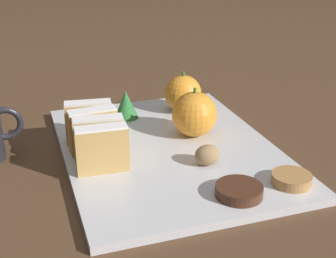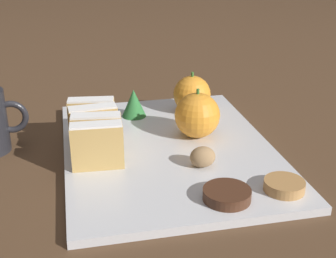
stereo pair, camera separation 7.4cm
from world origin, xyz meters
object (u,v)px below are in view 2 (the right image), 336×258
at_px(walnut, 203,157).
at_px(orange_far, 197,115).
at_px(chocolate_cookie, 227,194).
at_px(orange_near, 192,94).

bearing_deg(walnut, orange_far, 78.83).
bearing_deg(walnut, chocolate_cookie, -86.71).
bearing_deg(orange_near, orange_far, -100.61).
xyz_separation_m(orange_far, chocolate_cookie, (-0.02, -0.20, -0.03)).
relative_size(orange_far, walnut, 2.21).
distance_m(walnut, chocolate_cookie, 0.09).
height_order(orange_near, chocolate_cookie, orange_near).
relative_size(walnut, chocolate_cookie, 0.60).
distance_m(orange_near, walnut, 0.22).
relative_size(orange_far, chocolate_cookie, 1.33).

